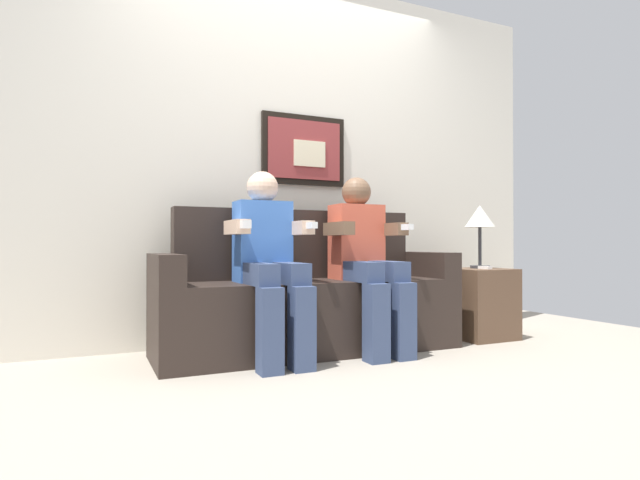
% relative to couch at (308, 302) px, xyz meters
% --- Properties ---
extents(ground_plane, '(5.59, 5.59, 0.00)m').
position_rel_couch_xyz_m(ground_plane, '(0.00, -0.33, -0.31)').
color(ground_plane, '#9E9384').
extents(back_wall_assembly, '(4.30, 0.10, 2.60)m').
position_rel_couch_xyz_m(back_wall_assembly, '(0.00, 0.44, 0.99)').
color(back_wall_assembly, silver).
rests_on(back_wall_assembly, ground_plane).
extents(couch, '(1.90, 0.58, 0.90)m').
position_rel_couch_xyz_m(couch, '(0.00, 0.00, 0.00)').
color(couch, '#2D231E').
rests_on(couch, ground_plane).
extents(person_on_left, '(0.46, 0.56, 1.11)m').
position_rel_couch_xyz_m(person_on_left, '(-0.32, -0.17, 0.29)').
color(person_on_left, '#3F72CC').
rests_on(person_on_left, ground_plane).
extents(person_on_right, '(0.46, 0.56, 1.11)m').
position_rel_couch_xyz_m(person_on_right, '(0.32, -0.17, 0.29)').
color(person_on_right, '#D8593F').
rests_on(person_on_right, ground_plane).
extents(side_table_right, '(0.40, 0.40, 0.50)m').
position_rel_couch_xyz_m(side_table_right, '(1.30, -0.11, -0.06)').
color(side_table_right, brown).
rests_on(side_table_right, ground_plane).
extents(table_lamp, '(0.22, 0.22, 0.46)m').
position_rel_couch_xyz_m(table_lamp, '(1.34, -0.06, 0.55)').
color(table_lamp, '#333338').
rests_on(table_lamp, side_table_right).
extents(spare_remote_on_table, '(0.04, 0.13, 0.02)m').
position_rel_couch_xyz_m(spare_remote_on_table, '(1.30, -0.15, 0.20)').
color(spare_remote_on_table, white).
rests_on(spare_remote_on_table, side_table_right).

